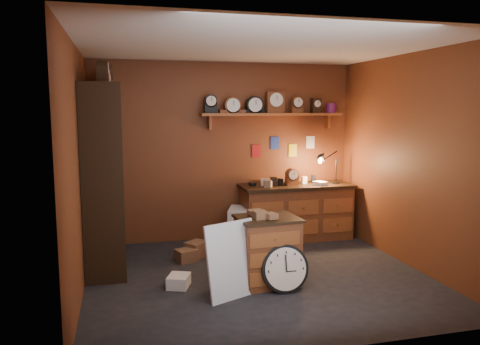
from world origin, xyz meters
name	(u,v)px	position (x,y,z in m)	size (l,w,h in m)	color
floor	(258,277)	(0.00, 0.00, 0.00)	(4.00, 4.00, 0.00)	black
room_shell	(260,133)	(0.04, 0.11, 1.72)	(4.02, 3.62, 2.71)	brown
shelving_unit	(102,168)	(-1.79, 0.98, 1.25)	(0.47, 1.60, 2.58)	black
workbench	(296,209)	(1.05, 1.47, 0.47)	(1.73, 0.66, 1.36)	brown
low_cabinet	(267,248)	(0.04, -0.22, 0.42)	(0.72, 0.62, 0.87)	brown
big_round_clock	(285,269)	(0.15, -0.52, 0.26)	(0.53, 0.17, 0.53)	black
white_panel	(232,296)	(-0.44, -0.50, 0.00)	(0.63, 0.03, 0.84)	silver
mini_fridge	(247,226)	(0.24, 1.39, 0.27)	(0.66, 0.68, 0.54)	silver
floor_box_a	(186,255)	(-0.75, 0.79, 0.08)	(0.26, 0.22, 0.16)	brown
floor_box_b	(179,281)	(-0.96, -0.08, 0.07)	(0.23, 0.27, 0.14)	white
floor_box_c	(196,249)	(-0.59, 0.96, 0.10)	(0.28, 0.23, 0.21)	brown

